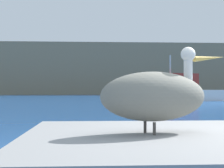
% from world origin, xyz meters
% --- Properties ---
extents(hillside_backdrop, '(140.00, 11.26, 9.86)m').
position_xyz_m(hillside_backdrop, '(0.00, 67.85, 4.93)').
color(hillside_backdrop, '#7F755B').
rests_on(hillside_backdrop, ground).
extents(pier_dock, '(2.58, 2.88, 0.57)m').
position_xyz_m(pier_dock, '(-1.18, -0.29, 0.28)').
color(pier_dock, gray).
rests_on(pier_dock, ground).
extents(pelican, '(1.46, 0.88, 0.88)m').
position_xyz_m(pelican, '(-1.17, -0.28, 0.94)').
color(pelican, slate).
rests_on(pelican, pier_dock).
extents(fishing_boat_white, '(7.26, 4.57, 3.91)m').
position_xyz_m(fishing_boat_white, '(6.55, 26.52, 0.82)').
color(fishing_boat_white, white).
rests_on(fishing_boat_white, ground).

